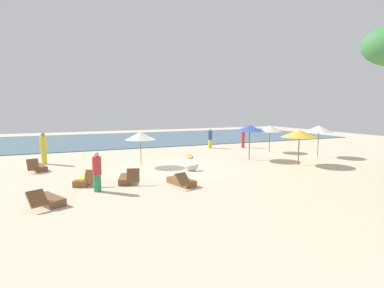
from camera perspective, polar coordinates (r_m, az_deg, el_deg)
name	(u,v)px	position (r m, az deg, el deg)	size (l,w,h in m)	color
ground_plane	(181,167)	(17.84, -2.01, -4.41)	(60.00, 60.00, 0.00)	beige
ocean_water	(126,139)	(34.09, -12.37, 0.89)	(48.00, 16.00, 0.06)	#476B7F
umbrella_0	(250,128)	(20.57, 10.79, 2.93)	(2.02, 2.02, 2.32)	brown
umbrella_1	(319,129)	(23.24, 22.72, 2.67)	(1.87, 1.87, 2.23)	brown
umbrella_2	(140,136)	(18.30, -9.66, 1.53)	(1.79, 1.79, 2.05)	olive
umbrella_3	(270,129)	(24.48, 14.42, 2.83)	(1.89, 1.89, 2.10)	brown
umbrella_4	(299,134)	(19.47, 19.52, 1.86)	(2.19, 2.19, 2.14)	brown
lounger_0	(47,200)	(12.31, -25.52, -9.46)	(1.29, 1.78, 0.67)	brown
lounger_2	(127,179)	(14.62, -12.13, -6.40)	(1.00, 1.73, 0.75)	brown
lounger_3	(85,180)	(14.86, -19.41, -6.40)	(1.15, 1.75, 0.73)	brown
lounger_4	(38,167)	(19.01, -26.97, -3.93)	(1.05, 1.73, 0.75)	brown
lounger_5	(181,181)	(13.82, -2.00, -7.04)	(1.04, 1.80, 0.67)	brown
person_0	(243,138)	(26.81, 9.57, 1.13)	(0.44, 0.44, 1.68)	#BF3338
person_1	(210,138)	(26.21, 3.40, 1.07)	(0.51, 0.51, 1.69)	yellow
person_2	(44,148)	(20.87, -26.12, -0.72)	(0.40, 0.40, 1.95)	yellow
person_3	(97,172)	(13.25, -17.42, -5.02)	(0.48, 0.48, 1.66)	#338C59
dog	(192,167)	(16.82, 0.03, -4.41)	(0.83, 0.49, 0.38)	silver
surfboard	(189,156)	(21.70, -0.53, -2.28)	(1.10, 1.97, 0.07)	gold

